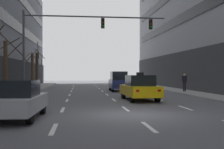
{
  "coord_description": "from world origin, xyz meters",
  "views": [
    {
      "loc": [
        -2.39,
        -12.52,
        1.85
      ],
      "look_at": [
        0.96,
        16.43,
        1.74
      ],
      "focal_mm": 45.11,
      "sensor_mm": 36.0,
      "label": 1
    }
  ],
  "objects_px": {
    "traffic_signal_0": "(75,33)",
    "street_tree_3": "(37,69)",
    "street_tree_1": "(5,66)",
    "pedestrian_0": "(184,81)",
    "street_tree_0": "(32,70)",
    "car_driving_1": "(119,81)",
    "taxi_driving_2": "(139,88)",
    "car_driving_0": "(18,100)"
  },
  "relations": [
    {
      "from": "car_driving_0",
      "to": "street_tree_3",
      "type": "relative_size",
      "value": 0.93
    },
    {
      "from": "pedestrian_0",
      "to": "taxi_driving_2",
      "type": "bearing_deg",
      "value": -130.32
    },
    {
      "from": "street_tree_3",
      "to": "pedestrian_0",
      "type": "relative_size",
      "value": 2.73
    },
    {
      "from": "car_driving_0",
      "to": "traffic_signal_0",
      "type": "relative_size",
      "value": 0.37
    },
    {
      "from": "street_tree_1",
      "to": "pedestrian_0",
      "type": "height_order",
      "value": "street_tree_1"
    },
    {
      "from": "car_driving_1",
      "to": "street_tree_0",
      "type": "relative_size",
      "value": 0.83
    },
    {
      "from": "street_tree_1",
      "to": "pedestrian_0",
      "type": "relative_size",
      "value": 2.87
    },
    {
      "from": "car_driving_1",
      "to": "street_tree_0",
      "type": "distance_m",
      "value": 9.51
    },
    {
      "from": "car_driving_0",
      "to": "pedestrian_0",
      "type": "height_order",
      "value": "pedestrian_0"
    },
    {
      "from": "car_driving_1",
      "to": "traffic_signal_0",
      "type": "distance_m",
      "value": 8.55
    },
    {
      "from": "traffic_signal_0",
      "to": "street_tree_3",
      "type": "relative_size",
      "value": 2.55
    },
    {
      "from": "taxi_driving_2",
      "to": "traffic_signal_0",
      "type": "xyz_separation_m",
      "value": [
        -4.48,
        4.46,
        4.32
      ]
    },
    {
      "from": "taxi_driving_2",
      "to": "car_driving_1",
      "type": "bearing_deg",
      "value": 90.0
    },
    {
      "from": "car_driving_1",
      "to": "street_tree_1",
      "type": "bearing_deg",
      "value": -135.08
    },
    {
      "from": "street_tree_3",
      "to": "taxi_driving_2",
      "type": "bearing_deg",
      "value": -59.5
    },
    {
      "from": "car_driving_1",
      "to": "taxi_driving_2",
      "type": "relative_size",
      "value": 0.91
    },
    {
      "from": "street_tree_3",
      "to": "pedestrian_0",
      "type": "bearing_deg",
      "value": -29.87
    },
    {
      "from": "car_driving_0",
      "to": "street_tree_0",
      "type": "height_order",
      "value": "street_tree_0"
    },
    {
      "from": "car_driving_1",
      "to": "taxi_driving_2",
      "type": "distance_m",
      "value": 10.43
    },
    {
      "from": "car_driving_1",
      "to": "street_tree_3",
      "type": "xyz_separation_m",
      "value": [
        -9.18,
        5.16,
        1.31
      ]
    },
    {
      "from": "street_tree_0",
      "to": "street_tree_1",
      "type": "relative_size",
      "value": 1.06
    },
    {
      "from": "car_driving_0",
      "to": "street_tree_3",
      "type": "bearing_deg",
      "value": 96.47
    },
    {
      "from": "car_driving_0",
      "to": "street_tree_1",
      "type": "distance_m",
      "value": 8.96
    },
    {
      "from": "traffic_signal_0",
      "to": "street_tree_0",
      "type": "xyz_separation_m",
      "value": [
        -4.74,
        7.92,
        -2.91
      ]
    },
    {
      "from": "street_tree_1",
      "to": "pedestrian_0",
      "type": "bearing_deg",
      "value": 20.67
    },
    {
      "from": "traffic_signal_0",
      "to": "taxi_driving_2",
      "type": "bearing_deg",
      "value": -44.84
    },
    {
      "from": "car_driving_0",
      "to": "traffic_signal_0",
      "type": "bearing_deg",
      "value": 79.68
    },
    {
      "from": "pedestrian_0",
      "to": "car_driving_1",
      "type": "bearing_deg",
      "value": 149.3
    },
    {
      "from": "traffic_signal_0",
      "to": "street_tree_3",
      "type": "height_order",
      "value": "traffic_signal_0"
    },
    {
      "from": "street_tree_3",
      "to": "pedestrian_0",
      "type": "distance_m",
      "value": 17.42
    },
    {
      "from": "street_tree_0",
      "to": "street_tree_1",
      "type": "bearing_deg",
      "value": -89.95
    },
    {
      "from": "street_tree_1",
      "to": "pedestrian_0",
      "type": "xyz_separation_m",
      "value": [
        15.1,
        5.7,
        -1.27
      ]
    },
    {
      "from": "car_driving_0",
      "to": "street_tree_1",
      "type": "bearing_deg",
      "value": 107.24
    },
    {
      "from": "taxi_driving_2",
      "to": "street_tree_0",
      "type": "relative_size",
      "value": 0.91
    },
    {
      "from": "car_driving_0",
      "to": "taxi_driving_2",
      "type": "relative_size",
      "value": 0.92
    },
    {
      "from": "traffic_signal_0",
      "to": "street_tree_0",
      "type": "height_order",
      "value": "traffic_signal_0"
    },
    {
      "from": "car_driving_1",
      "to": "car_driving_0",
      "type": "bearing_deg",
      "value": -110.55
    },
    {
      "from": "car_driving_0",
      "to": "pedestrian_0",
      "type": "xyz_separation_m",
      "value": [
        12.49,
        14.11,
        0.34
      ]
    },
    {
      "from": "traffic_signal_0",
      "to": "street_tree_1",
      "type": "xyz_separation_m",
      "value": [
        -4.73,
        -3.22,
        -2.79
      ]
    },
    {
      "from": "car_driving_1",
      "to": "street_tree_3",
      "type": "bearing_deg",
      "value": 150.67
    },
    {
      "from": "taxi_driving_2",
      "to": "car_driving_0",
      "type": "bearing_deg",
      "value": -132.61
    },
    {
      "from": "car_driving_1",
      "to": "pedestrian_0",
      "type": "bearing_deg",
      "value": -30.7
    }
  ]
}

